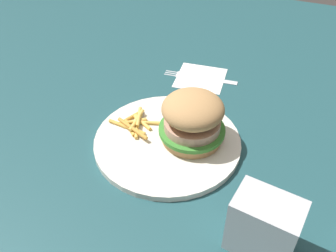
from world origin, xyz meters
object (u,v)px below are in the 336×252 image
Objects in this scene: fries_pile at (135,123)px; napkin_dispenser at (264,226)px; plate at (168,141)px; napkin at (201,78)px; sandwich at (192,119)px; fork at (200,77)px.

fries_pile is 0.32m from napkin_dispenser.
plate reaches higher than napkin.
sandwich is 0.12m from fries_pile.
plate is 0.07m from fries_pile.
plate is at bearing 2.60° from napkin.
napkin is 0.45m from napkin_dispenser.
sandwich reaches higher than napkin_dispenser.
plate is 0.24m from napkin.
napkin_dispenser is (0.15, 0.20, 0.04)m from plate.
fries_pile is (-0.01, -0.07, 0.01)m from plate.
napkin is 1.12× the size of napkin_dispenser.
plate is 2.24× the size of sandwich.
fork is (-0.22, -0.05, -0.06)m from sandwich.
fries_pile reaches higher than fork.
fork is at bearing -166.40° from sandwich.
fries_pile is at bearing -87.70° from sandwich.
fork is 0.45m from napkin_dispenser.
plate is 0.07m from sandwich.
sandwich reaches higher than fries_pile.
sandwich is at bearing 92.30° from fries_pile.
napkin_dispenser is (0.17, 0.27, 0.03)m from fries_pile.
plate is at bearing 151.69° from napkin_dispenser.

